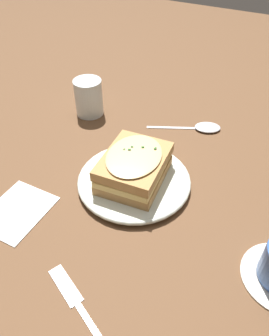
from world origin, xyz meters
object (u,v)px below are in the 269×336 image
dinner_plate (134,181)px  sandwich (134,167)px  fork (77,304)px  napkin (17,211)px  spoon (204,127)px  water_glass (89,97)px

dinner_plate → sandwich: bearing=-96.5°
sandwich → fork: 0.27m
sandwich → napkin: sandwich is taller
dinner_plate → spoon: 0.26m
fork → spoon: size_ratio=1.03×
water_glass → napkin: water_glass is taller
spoon → sandwich: bearing=-39.0°
spoon → napkin: 0.47m
dinner_plate → spoon: size_ratio=1.29×
sandwich → napkin: size_ratio=1.22×
fork → napkin: 0.22m
water_glass → fork: water_glass is taller
dinner_plate → spoon: dinner_plate is taller
dinner_plate → fork: dinner_plate is taller
dinner_plate → napkin: (0.16, -0.16, -0.01)m
dinner_plate → fork: (0.26, 0.04, -0.01)m
fork → sandwich: bearing=34.4°
fork → dinner_plate: bearing=34.2°
dinner_plate → napkin: bearing=-44.8°
spoon → napkin: bearing=-53.3°
spoon → napkin: size_ratio=1.38×
water_glass → napkin: bearing=10.1°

